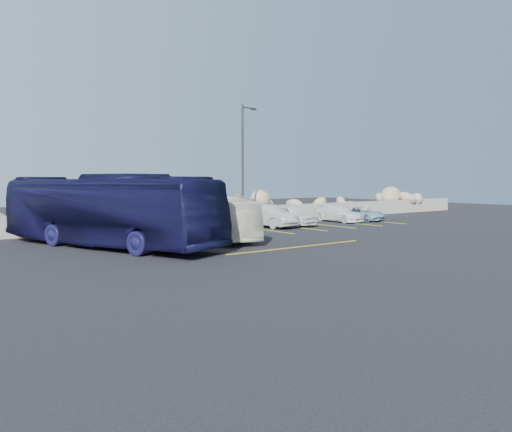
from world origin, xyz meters
TOP-DOWN VIEW (x-y plane):
  - ground at (0.00, 0.00)m, footprint 90.00×90.00m
  - seawall at (0.00, 12.00)m, footprint 60.00×0.40m
  - riprap_pile at (0.00, 13.20)m, footprint 54.00×2.80m
  - parking_lines at (4.64, 5.57)m, footprint 18.16×9.36m
  - lamppost at (2.56, 9.50)m, footprint 1.14×0.18m
  - vintage_bus at (-2.06, 5.48)m, footprint 4.03×8.51m
  - tour_coach at (-8.00, 5.59)m, footprint 6.85×12.46m
  - car_a at (5.92, 8.58)m, footprint 1.67×4.10m
  - car_b at (3.92, 8.64)m, footprint 1.89×4.57m
  - car_c at (10.74, 8.76)m, footprint 1.70×4.13m
  - car_d at (12.84, 8.33)m, footprint 1.98×3.83m

SIDE VIEW (x-z plane):
  - ground at x=0.00m, z-range 0.00..0.00m
  - parking_lines at x=4.64m, z-range 0.00..0.01m
  - car_d at x=12.84m, z-range 0.00..1.03m
  - car_c at x=10.74m, z-range 0.00..1.20m
  - seawall at x=0.00m, z-range 0.00..1.20m
  - car_a at x=5.92m, z-range 0.00..1.39m
  - car_b at x=3.92m, z-range 0.00..1.47m
  - vintage_bus at x=-2.06m, z-range 0.00..2.31m
  - riprap_pile at x=0.00m, z-range 0.00..2.60m
  - tour_coach at x=-8.00m, z-range 0.00..3.40m
  - lamppost at x=2.56m, z-range 0.30..8.30m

